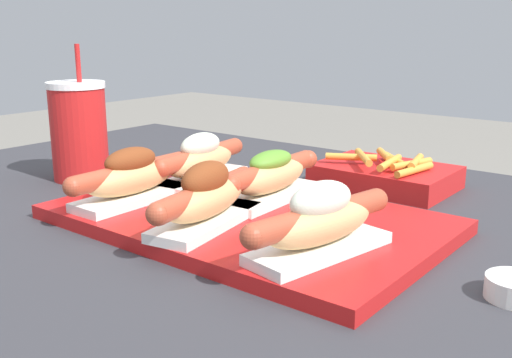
# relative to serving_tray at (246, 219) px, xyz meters

# --- Properties ---
(serving_tray) EXTENTS (0.49, 0.31, 0.02)m
(serving_tray) POSITION_rel_serving_tray_xyz_m (0.00, 0.00, 0.00)
(serving_tray) COLOR red
(serving_tray) RESTS_ON patio_table
(hot_dog_0) EXTENTS (0.06, 0.21, 0.07)m
(hot_dog_0) POSITION_rel_serving_tray_xyz_m (-0.15, -0.06, 0.04)
(hot_dog_0) COLOR white
(hot_dog_0) RESTS_ON serving_tray
(hot_dog_1) EXTENTS (0.09, 0.21, 0.08)m
(hot_dog_1) POSITION_rel_serving_tray_xyz_m (-0.00, -0.07, 0.04)
(hot_dog_1) COLOR white
(hot_dog_1) RESTS_ON serving_tray
(hot_dog_2) EXTENTS (0.09, 0.21, 0.08)m
(hot_dog_2) POSITION_rel_serving_tray_xyz_m (0.15, -0.06, 0.04)
(hot_dog_2) COLOR white
(hot_dog_2) RESTS_ON serving_tray
(hot_dog_3) EXTENTS (0.08, 0.21, 0.08)m
(hot_dog_3) POSITION_rel_serving_tray_xyz_m (-0.15, 0.07, 0.04)
(hot_dog_3) COLOR white
(hot_dog_3) RESTS_ON serving_tray
(hot_dog_4) EXTENTS (0.07, 0.21, 0.07)m
(hot_dog_4) POSITION_rel_serving_tray_xyz_m (-0.01, 0.06, 0.04)
(hot_dog_4) COLOR white
(hot_dog_4) RESTS_ON serving_tray
(drink_cup) EXTENTS (0.09, 0.09, 0.22)m
(drink_cup) POSITION_rel_serving_tray_xyz_m (-0.37, 0.02, 0.07)
(drink_cup) COLOR red
(drink_cup) RESTS_ON patio_table
(fries_basket) EXTENTS (0.21, 0.15, 0.06)m
(fries_basket) POSITION_rel_serving_tray_xyz_m (0.05, 0.28, 0.01)
(fries_basket) COLOR red
(fries_basket) RESTS_ON patio_table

